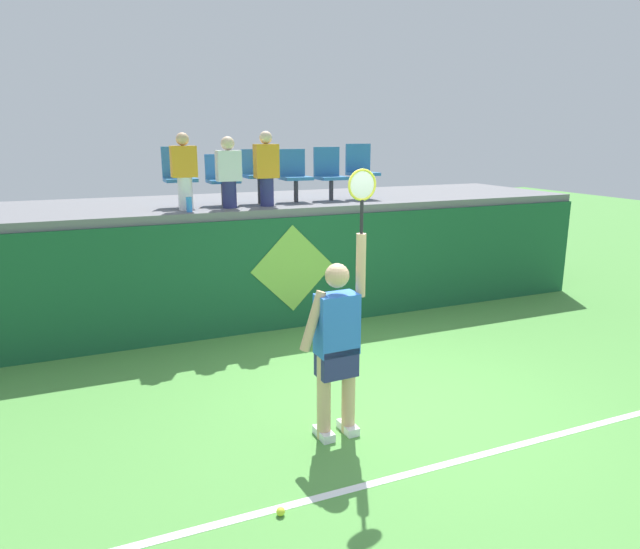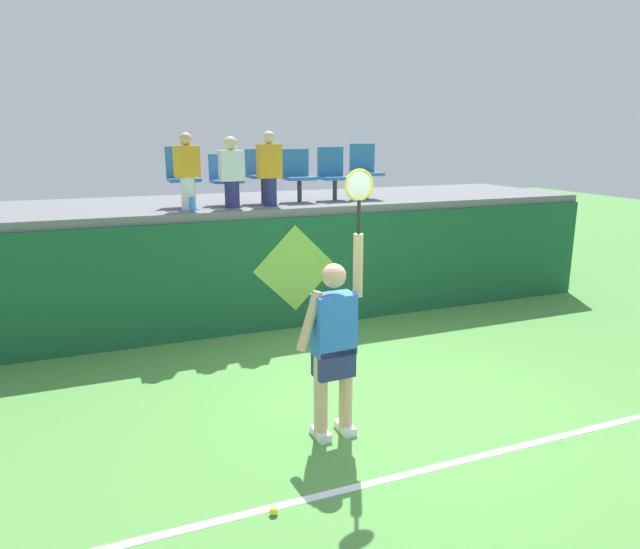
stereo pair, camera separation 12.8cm
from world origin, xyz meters
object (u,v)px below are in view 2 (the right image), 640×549
tennis_ball (274,511)px  spectator_1 (232,171)px  stadium_chair_3 (298,173)px  water_bottle (192,204)px  stadium_chair_1 (225,177)px  stadium_chair_2 (262,172)px  stadium_chair_0 (183,174)px  spectator_2 (187,170)px  stadium_chair_5 (365,168)px  spectator_0 (269,168)px  stadium_chair_4 (333,172)px  tennis_player (334,342)px

tennis_ball → spectator_1: size_ratio=0.07×
stadium_chair_3 → water_bottle: bearing=-159.5°
stadium_chair_1 → stadium_chair_2: size_ratio=0.92×
tennis_ball → stadium_chair_0: bearing=87.9°
stadium_chair_2 → stadium_chair_0: bearing=179.6°
spectator_2 → stadium_chair_3: bearing=13.8°
stadium_chair_3 → stadium_chair_0: bearing=179.9°
stadium_chair_5 → spectator_0: size_ratio=0.82×
stadium_chair_3 → spectator_2: 1.82m
stadium_chair_2 → spectator_0: 0.43m
stadium_chair_1 → stadium_chair_2: 0.56m
stadium_chair_3 → spectator_2: bearing=-166.2°
stadium_chair_4 → spectator_2: bearing=-169.5°
stadium_chair_1 → stadium_chair_3: size_ratio=0.92×
stadium_chair_4 → spectator_2: spectator_2 is taller
stadium_chair_2 → spectator_1: bearing=-143.0°
stadium_chair_5 → spectator_2: (-2.94, -0.44, 0.06)m
stadium_chair_2 → stadium_chair_5: size_ratio=0.92×
stadium_chair_2 → stadium_chair_4: size_ratio=0.97×
stadium_chair_5 → spectator_0: bearing=-166.4°
tennis_player → stadium_chair_4: (1.67, 3.97, 1.27)m
stadium_chair_2 → spectator_2: spectator_2 is taller
tennis_ball → stadium_chair_1: size_ratio=0.09×
stadium_chair_4 → stadium_chair_5: bearing=-0.1°
stadium_chair_3 → stadium_chair_4: (0.60, 0.00, 0.00)m
tennis_ball → stadium_chair_1: (0.80, 4.88, 2.14)m
tennis_player → spectator_0: size_ratio=2.32×
stadium_chair_5 → water_bottle: bearing=-167.3°
stadium_chair_4 → stadium_chair_3: bearing=-179.6°
tennis_player → stadium_chair_1: bearing=91.1°
spectator_2 → water_bottle: bearing=-89.1°
stadium_chair_4 → spectator_1: bearing=-166.1°
water_bottle → spectator_0: bearing=11.4°
stadium_chair_0 → stadium_chair_5: (2.94, 0.00, 0.01)m
stadium_chair_0 → tennis_player: bearing=-80.0°
stadium_chair_3 → stadium_chair_4: bearing=0.4°
spectator_0 → stadium_chair_3: bearing=35.8°
stadium_chair_2 → stadium_chair_3: 0.59m
spectator_2 → stadium_chair_2: bearing=19.9°
spectator_2 → stadium_chair_5: bearing=8.5°
stadium_chair_4 → spectator_0: bearing=-160.2°
spectator_2 → stadium_chair_0: bearing=90.0°
tennis_ball → stadium_chair_1: stadium_chair_1 is taller
stadium_chair_0 → spectator_0: (1.18, -0.42, 0.08)m
stadium_chair_1 → stadium_chair_2: bearing=-0.0°
stadium_chair_4 → stadium_chair_0: bearing=-179.9°
tennis_ball → stadium_chair_0: (0.18, 4.89, 2.20)m
tennis_ball → spectator_1: bearing=79.8°
stadium_chair_3 → stadium_chair_4: 0.60m
spectator_1 → stadium_chair_0: bearing=145.3°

